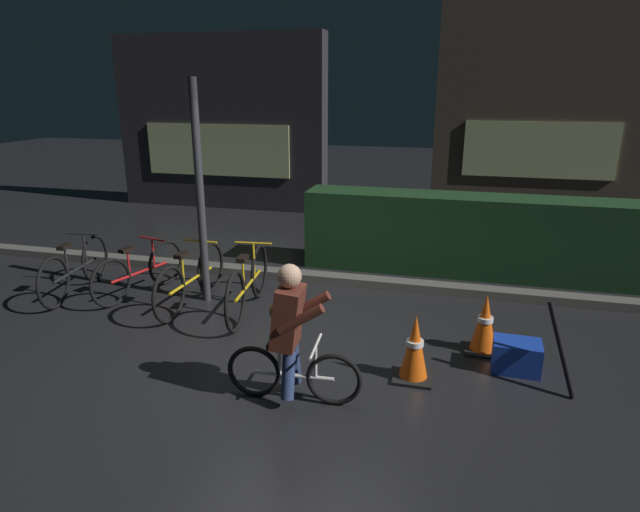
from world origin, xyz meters
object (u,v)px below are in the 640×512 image
at_px(parked_bike_leftmost, 76,269).
at_px(parked_bike_center_left, 191,279).
at_px(cyclist, 291,333).
at_px(closed_umbrella, 561,349).
at_px(traffic_cone_far, 485,324).
at_px(parked_bike_left_mid, 140,271).
at_px(traffic_cone_near, 415,348).
at_px(blue_crate, 516,356).
at_px(parked_bike_center_right, 248,284).
at_px(street_post, 200,195).

distance_m(parked_bike_leftmost, parked_bike_center_left, 1.65).
height_order(cyclist, closed_umbrella, cyclist).
bearing_deg(traffic_cone_far, parked_bike_left_mid, 173.19).
distance_m(parked_bike_center_left, traffic_cone_far, 3.47).
bearing_deg(traffic_cone_near, traffic_cone_far, 48.67).
relative_size(parked_bike_leftmost, parked_bike_left_mid, 1.08).
distance_m(traffic_cone_near, blue_crate, 1.03).
bearing_deg(traffic_cone_far, parked_bike_center_left, 174.30).
bearing_deg(parked_bike_leftmost, traffic_cone_near, -111.17).
bearing_deg(blue_crate, traffic_cone_far, 131.91).
bearing_deg(parked_bike_center_right, traffic_cone_near, -123.32).
height_order(street_post, closed_umbrella, street_post).
relative_size(traffic_cone_far, closed_umbrella, 0.74).
bearing_deg(parked_bike_leftmost, closed_umbrella, -106.82).
bearing_deg(closed_umbrella, traffic_cone_near, 58.64).
bearing_deg(cyclist, traffic_cone_near, 27.86).
distance_m(parked_bike_center_left, cyclist, 2.50).
height_order(parked_bike_leftmost, traffic_cone_far, parked_bike_leftmost).
height_order(street_post, parked_bike_center_left, street_post).
bearing_deg(blue_crate, parked_bike_center_left, 169.82).
bearing_deg(traffic_cone_far, cyclist, -140.72).
relative_size(parked_bike_center_left, cyclist, 1.34).
distance_m(traffic_cone_near, cyclist, 1.21).
distance_m(parked_bike_leftmost, traffic_cone_far, 5.12).
xyz_separation_m(parked_bike_center_left, traffic_cone_near, (2.82, -1.07, -0.04)).
height_order(parked_bike_center_left, blue_crate, parked_bike_center_left).
distance_m(parked_bike_left_mid, parked_bike_center_right, 1.59).
xyz_separation_m(traffic_cone_near, blue_crate, (0.94, 0.40, -0.16)).
relative_size(traffic_cone_near, traffic_cone_far, 1.02).
distance_m(street_post, traffic_cone_far, 3.58).
distance_m(cyclist, closed_umbrella, 2.40).
relative_size(parked_bike_leftmost, parked_bike_center_right, 0.94).
bearing_deg(traffic_cone_near, street_post, 154.59).
bearing_deg(parked_bike_left_mid, street_post, -71.22).
relative_size(blue_crate, closed_umbrella, 0.52).
xyz_separation_m(street_post, parked_bike_leftmost, (-1.73, -0.23, -1.01)).
bearing_deg(parked_bike_left_mid, parked_bike_center_left, -86.41).
relative_size(street_post, parked_bike_left_mid, 1.81).
relative_size(parked_bike_leftmost, cyclist, 1.31).
bearing_deg(traffic_cone_near, blue_crate, 23.14).
bearing_deg(cyclist, closed_umbrella, 14.93).
bearing_deg(street_post, parked_bike_left_mid, -176.22).
bearing_deg(blue_crate, parked_bike_center_right, 167.56).
bearing_deg(parked_bike_center_left, street_post, -17.11).
bearing_deg(cyclist, traffic_cone_far, 35.64).
xyz_separation_m(street_post, blue_crate, (3.67, -0.90, -1.21)).
relative_size(parked_bike_leftmost, parked_bike_center_left, 0.97).
distance_m(traffic_cone_near, traffic_cone_far, 0.97).
xyz_separation_m(street_post, parked_bike_left_mid, (-0.90, -0.06, -1.03)).
bearing_deg(street_post, blue_crate, -13.77).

